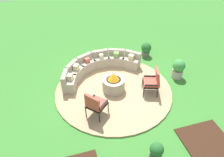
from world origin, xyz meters
TOP-DOWN VIEW (x-y plane):
  - ground_plane at (0.00, 0.00)m, footprint 24.00×24.00m
  - patio_circle at (0.00, 0.00)m, footprint 4.41×4.41m
  - mulch_bed_right at (1.98, -3.09)m, footprint 1.42×1.48m
  - fire_pit at (0.00, 0.00)m, footprint 0.83×0.83m
  - curved_stone_bench at (-0.31, 1.27)m, footprint 3.45×1.76m
  - lounge_chair_front_left at (-0.95, -1.08)m, footprint 0.81×0.84m
  - lounge_chair_front_right at (1.33, -0.53)m, footprint 0.73×0.74m
  - potted_plant_0 at (2.75, 0.09)m, footprint 0.50×0.50m
  - potted_plant_1 at (2.18, 1.98)m, footprint 0.46×0.46m
  - potted_plant_2 at (0.28, -3.09)m, footprint 0.39×0.39m

SIDE VIEW (x-z plane):
  - ground_plane at x=0.00m, z-range 0.00..0.00m
  - mulch_bed_right at x=1.98m, z-range 0.00..0.04m
  - patio_circle at x=0.00m, z-range 0.00..0.06m
  - potted_plant_2 at x=0.28m, z-range 0.02..0.64m
  - curved_stone_bench at x=-0.31m, z-range 0.00..0.72m
  - potted_plant_1 at x=2.18m, z-range 0.03..0.70m
  - fire_pit at x=0.00m, z-range -0.02..0.75m
  - potted_plant_0 at x=2.75m, z-range 0.02..0.85m
  - lounge_chair_front_left at x=-0.95m, z-range 0.08..1.11m
  - lounge_chair_front_right at x=1.33m, z-range 0.09..1.11m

